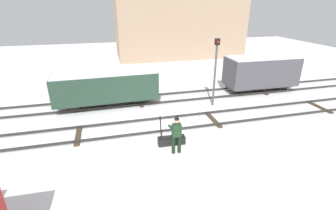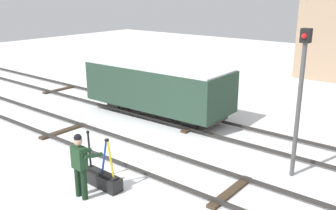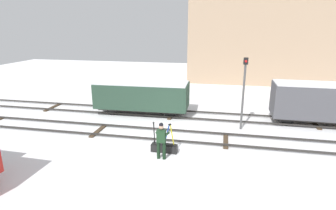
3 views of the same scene
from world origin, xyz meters
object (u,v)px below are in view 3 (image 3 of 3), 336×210
Objects in this scene: signal_post at (244,87)px; freight_car_near_switch at (317,102)px; freight_car_far_end at (142,95)px; switch_lever_frame at (164,147)px; rail_worker at (161,139)px.

freight_car_near_switch is at bearing 21.25° from signal_post.
switch_lever_frame is at bearing -65.33° from freight_car_far_end.
switch_lever_frame is at bearing 94.13° from rail_worker.
signal_post reaches higher than freight_car_far_end.
freight_car_near_switch is (8.02, 6.14, 0.48)m from rail_worker.
freight_car_near_switch is at bearing 39.56° from rail_worker.
freight_car_near_switch is at bearing -1.48° from freight_car_far_end.
switch_lever_frame is 6.16m from freight_car_far_end.
freight_car_near_switch is (8.04, 5.45, 1.18)m from switch_lever_frame.
freight_car_far_end is at bearing 115.89° from rail_worker.
switch_lever_frame is 0.29× the size of freight_car_near_switch.
rail_worker is at bearing -129.51° from signal_post.
freight_car_far_end is (-10.72, 0.00, -0.17)m from freight_car_near_switch.
freight_car_far_end is at bearing 118.29° from switch_lever_frame.
switch_lever_frame is 5.73m from signal_post.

